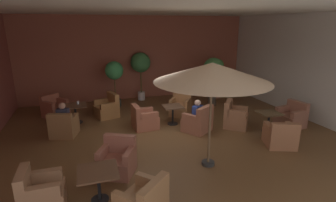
# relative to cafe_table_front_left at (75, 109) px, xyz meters

# --- Properties ---
(ground_plane) EXTENTS (10.56, 10.00, 0.02)m
(ground_plane) POSITION_rel_cafe_table_front_left_xyz_m (2.84, -2.29, -0.51)
(ground_plane) COLOR brown
(wall_back_brick) EXTENTS (10.56, 0.08, 3.76)m
(wall_back_brick) POSITION_rel_cafe_table_front_left_xyz_m (2.84, 2.66, 1.38)
(wall_back_brick) COLOR brown
(wall_back_brick) RESTS_ON ground_plane
(wall_right_plain) EXTENTS (0.08, 10.00, 3.76)m
(wall_right_plain) POSITION_rel_cafe_table_front_left_xyz_m (8.08, -2.29, 1.38)
(wall_right_plain) COLOR silver
(wall_right_plain) RESTS_ON ground_plane
(ceiling_slab) EXTENTS (10.56, 10.00, 0.06)m
(ceiling_slab) POSITION_rel_cafe_table_front_left_xyz_m (2.84, -2.29, 3.29)
(ceiling_slab) COLOR silver
(ceiling_slab) RESTS_ON wall_back_brick
(cafe_table_front_left) EXTENTS (0.79, 0.79, 0.66)m
(cafe_table_front_left) POSITION_rel_cafe_table_front_left_xyz_m (0.00, 0.00, 0.00)
(cafe_table_front_left) COLOR black
(cafe_table_front_left) RESTS_ON ground_plane
(armchair_front_left_north) EXTENTS (0.95, 0.97, 0.88)m
(armchair_front_left_north) POSITION_rel_cafe_table_front_left_xyz_m (1.13, 0.34, -0.18)
(armchair_front_left_north) COLOR #9F6838
(armchair_front_left_north) RESTS_ON ground_plane
(armchair_front_left_east) EXTENTS (1.06, 1.06, 0.83)m
(armchair_front_left_east) POSITION_rel_cafe_table_front_left_xyz_m (-0.75, 0.90, -0.18)
(armchair_front_left_east) COLOR #A25641
(armchair_front_left_east) RESTS_ON ground_plane
(armchair_front_left_south) EXTENTS (0.91, 0.93, 0.81)m
(armchair_front_left_south) POSITION_rel_cafe_table_front_left_xyz_m (-0.34, -1.13, -0.19)
(armchair_front_left_south) COLOR olive
(armchair_front_left_south) RESTS_ON ground_plane
(cafe_table_front_right) EXTENTS (0.67, 0.67, 0.66)m
(cafe_table_front_right) POSITION_rel_cafe_table_front_left_xyz_m (3.22, -1.18, -0.00)
(cafe_table_front_right) COLOR black
(cafe_table_front_right) RESTS_ON ground_plane
(armchair_front_right_north) EXTENTS (1.08, 1.07, 0.89)m
(armchair_front_right_north) POSITION_rel_cafe_table_front_left_xyz_m (3.79, -2.06, -0.18)
(armchair_front_right_north) COLOR #9F5F46
(armchair_front_right_north) RESTS_ON ground_plane
(armchair_front_right_east) EXTENTS (1.00, 1.01, 0.87)m
(armchair_front_right_east) POSITION_rel_cafe_table_front_left_xyz_m (3.82, -0.34, -0.18)
(armchair_front_right_east) COLOR #9C673D
(armchair_front_right_east) RESTS_ON ground_plane
(armchair_front_right_south) EXTENTS (0.83, 0.77, 0.81)m
(armchair_front_right_south) POSITION_rel_cafe_table_front_left_xyz_m (2.18, -1.25, -0.19)
(armchair_front_right_south) COLOR #A15A42
(armchair_front_right_south) RESTS_ON ground_plane
(cafe_table_mid_center) EXTENTS (0.68, 0.68, 0.66)m
(cafe_table_mid_center) POSITION_rel_cafe_table_front_left_xyz_m (5.93, -2.80, -0.01)
(cafe_table_mid_center) COLOR black
(cafe_table_mid_center) RESTS_ON ground_plane
(armchair_mid_center_north) EXTENTS (0.87, 0.88, 0.86)m
(armchair_mid_center_north) POSITION_rel_cafe_table_front_left_xyz_m (6.98, -2.65, -0.18)
(armchair_mid_center_north) COLOR #965D47
(armchair_mid_center_north) RESTS_ON ground_plane
(armchair_mid_center_east) EXTENTS (1.02, 1.02, 0.91)m
(armchair_mid_center_east) POSITION_rel_cafe_table_front_left_xyz_m (5.12, -2.12, -0.16)
(armchair_mid_center_east) COLOR #946041
(armchair_mid_center_east) RESTS_ON ground_plane
(armchair_mid_center_south) EXTENTS (1.00, 1.01, 0.79)m
(armchair_mid_center_south) POSITION_rel_cafe_table_front_left_xyz_m (5.56, -3.79, -0.20)
(armchair_mid_center_south) COLOR #9B6140
(armchair_mid_center_south) RESTS_ON ground_plane
(cafe_table_rear_right) EXTENTS (0.77, 0.77, 0.66)m
(cafe_table_rear_right) POSITION_rel_cafe_table_front_left_xyz_m (0.47, -4.71, 0.03)
(cafe_table_rear_right) COLOR black
(cafe_table_rear_right) RESTS_ON ground_plane
(armchair_rear_right_east) EXTENTS (1.02, 1.01, 0.85)m
(armchair_rear_right_east) POSITION_rel_cafe_table_front_left_xyz_m (0.95, -3.79, -0.19)
(armchair_rear_right_east) COLOR #9A5946
(armchair_rear_right_east) RESTS_ON ground_plane
(armchair_rear_right_south) EXTENTS (0.75, 0.70, 0.88)m
(armchair_rear_right_south) POSITION_rel_cafe_table_front_left_xyz_m (-0.57, -4.71, -0.16)
(armchair_rear_right_south) COLOR #976848
(armchair_rear_right_south) RESTS_ON ground_plane
(patio_umbrella_tall_red) EXTENTS (2.67, 2.67, 2.54)m
(patio_umbrella_tall_red) POSITION_rel_cafe_table_front_left_xyz_m (3.14, -4.11, 1.82)
(patio_umbrella_tall_red) COLOR #2D2D2D
(patio_umbrella_tall_red) RESTS_ON ground_plane
(potted_tree_left_corner) EXTENTS (0.75, 0.75, 1.92)m
(potted_tree_left_corner) POSITION_rel_cafe_table_front_left_xyz_m (1.60, 1.54, 0.87)
(potted_tree_left_corner) COLOR #32322D
(potted_tree_left_corner) RESTS_ON ground_plane
(potted_tree_mid_left) EXTENTS (0.83, 0.83, 2.05)m
(potted_tree_mid_left) POSITION_rel_cafe_table_front_left_xyz_m (5.56, 0.43, 1.01)
(potted_tree_mid_left) COLOR #3F352B
(potted_tree_mid_left) RESTS_ON ground_plane
(potted_tree_mid_right) EXTENTS (0.59, 0.59, 1.85)m
(potted_tree_mid_right) POSITION_rel_cafe_table_front_left_xyz_m (6.27, 1.39, 0.73)
(potted_tree_mid_right) COLOR #A66144
(potted_tree_mid_right) RESTS_ON ground_plane
(potted_tree_right_corner) EXTENTS (0.89, 0.89, 2.17)m
(potted_tree_right_corner) POSITION_rel_cafe_table_front_left_xyz_m (2.86, 2.22, 1.14)
(potted_tree_right_corner) COLOR silver
(potted_tree_right_corner) RESTS_ON ground_plane
(patron_blue_shirt) EXTENTS (0.40, 0.30, 0.66)m
(patron_blue_shirt) POSITION_rel_cafe_table_front_left_xyz_m (-0.33, -1.09, 0.21)
(patron_blue_shirt) COLOR #302F3F
(patron_blue_shirt) RESTS_ON ground_plane
(patron_by_window) EXTENTS (0.39, 0.35, 0.63)m
(patron_by_window) POSITION_rel_cafe_table_front_left_xyz_m (3.76, -2.02, 0.22)
(patron_by_window) COLOR #2A3F95
(patron_by_window) RESTS_ON ground_plane
(iced_drink_cup) EXTENTS (0.08, 0.08, 0.11)m
(iced_drink_cup) POSITION_rel_cafe_table_front_left_xyz_m (0.11, 0.08, 0.21)
(iced_drink_cup) COLOR silver
(iced_drink_cup) RESTS_ON cafe_table_front_left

